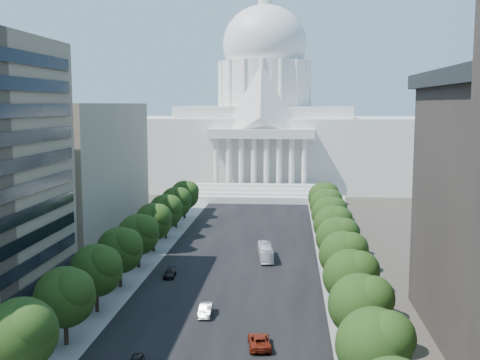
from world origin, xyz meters
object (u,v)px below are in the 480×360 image
(car_red, at_px, (259,341))
(car_dark_b, at_px, (170,273))
(car_silver, at_px, (206,310))
(city_bus, at_px, (266,252))

(car_red, bearing_deg, car_dark_b, -66.90)
(car_silver, xyz_separation_m, car_red, (8.19, -10.58, -0.02))
(car_silver, xyz_separation_m, car_dark_b, (-8.89, 18.43, -0.16))
(car_silver, distance_m, city_bus, 32.56)
(car_dark_b, bearing_deg, car_silver, -66.75)
(car_dark_b, distance_m, city_bus, 20.88)
(car_red, distance_m, car_dark_b, 33.66)
(car_red, xyz_separation_m, city_bus, (-1.01, 42.33, 0.64))
(car_silver, relative_size, car_red, 0.86)
(car_silver, distance_m, car_dark_b, 20.46)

